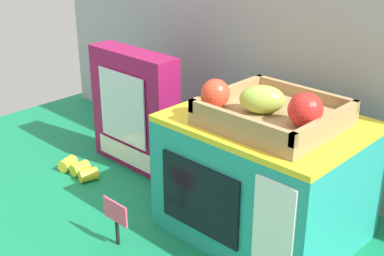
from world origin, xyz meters
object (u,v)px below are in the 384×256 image
object	(u,v)px
cookie_set_box	(134,110)
price_sign	(116,216)
toy_microwave	(265,177)
food_groups_crate	(270,112)
loose_toy_banana	(79,169)

from	to	relation	value
cookie_set_box	price_sign	bearing A→B (deg)	-46.71
toy_microwave	cookie_set_box	distance (m)	0.43
cookie_set_box	food_groups_crate	bearing A→B (deg)	-4.95
loose_toy_banana	food_groups_crate	bearing A→B (deg)	11.49
cookie_set_box	loose_toy_banana	world-z (taller)	cookie_set_box
food_groups_crate	loose_toy_banana	distance (m)	0.58
cookie_set_box	price_sign	size ratio (longest dim) A/B	3.07
toy_microwave	food_groups_crate	size ratio (longest dim) A/B	1.53
price_sign	food_groups_crate	bearing A→B (deg)	48.26
food_groups_crate	loose_toy_banana	size ratio (longest dim) A/B	1.84
price_sign	loose_toy_banana	world-z (taller)	price_sign
cookie_set_box	price_sign	distance (m)	0.37
cookie_set_box	price_sign	world-z (taller)	cookie_set_box
toy_microwave	price_sign	distance (m)	0.31
toy_microwave	cookie_set_box	size ratio (longest dim) A/B	1.22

